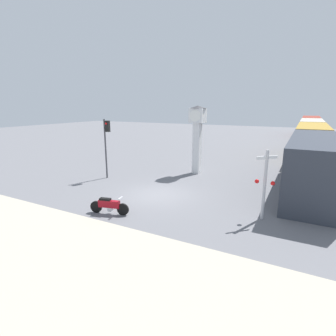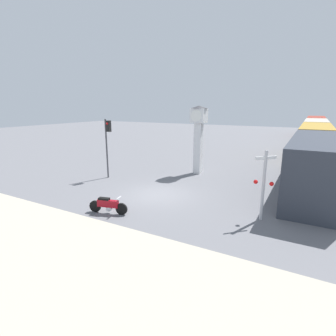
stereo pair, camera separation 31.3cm
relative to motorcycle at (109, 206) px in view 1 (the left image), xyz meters
The scene contains 7 objects.
ground_plane 3.73m from the motorcycle, 78.44° to the left, with size 120.00×120.00×0.00m, color slate.
sidewalk_strip 4.09m from the motorcycle, 79.49° to the right, with size 36.00×6.00×0.10m.
motorcycle is the anchor object (origin of this frame).
clock_tower 10.22m from the motorcycle, 85.21° to the left, with size 1.31×1.31×5.31m.
freight_train 28.29m from the motorcycle, 71.61° to the left, with size 2.80×46.86×3.40m.
traffic_light 7.35m from the motorcycle, 130.52° to the left, with size 0.50×0.35×4.37m.
railroad_crossing_signal 7.60m from the motorcycle, 22.93° to the left, with size 0.90×0.82×3.35m.
Camera 1 is at (7.58, -13.14, 5.29)m, focal length 28.00 mm.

